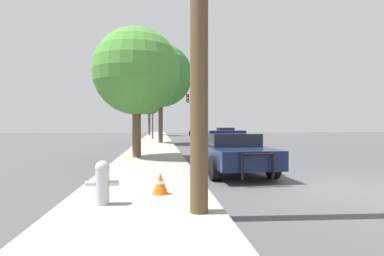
# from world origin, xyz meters

# --- Properties ---
(ground_plane) EXTENTS (110.00, 110.00, 0.00)m
(ground_plane) POSITION_xyz_m (0.00, 0.00, 0.00)
(ground_plane) COLOR #474749
(sidewalk_left) EXTENTS (3.00, 110.00, 0.13)m
(sidewalk_left) POSITION_xyz_m (-5.10, 0.00, 0.07)
(sidewalk_left) COLOR #99968C
(sidewalk_left) RESTS_ON ground_plane
(police_car) EXTENTS (2.22, 5.16, 1.41)m
(police_car) POSITION_xyz_m (-2.33, 3.15, 0.73)
(police_car) COLOR #141E3D
(police_car) RESTS_ON ground_plane
(fire_hydrant) EXTENTS (0.60, 0.26, 0.81)m
(fire_hydrant) POSITION_xyz_m (-5.78, -1.29, 0.56)
(fire_hydrant) COLOR #B7BCC1
(fire_hydrant) RESTS_ON sidewalk_left
(traffic_light) EXTENTS (3.99, 0.35, 4.94)m
(traffic_light) POSITION_xyz_m (-3.82, 25.09, 3.65)
(traffic_light) COLOR #424247
(traffic_light) RESTS_ON sidewalk_left
(car_background_distant) EXTENTS (1.98, 4.08, 1.49)m
(car_background_distant) POSITION_xyz_m (0.63, 36.18, 0.78)
(car_background_distant) COLOR #474C51
(car_background_distant) RESTS_ON ground_plane
(car_background_oncoming) EXTENTS (2.18, 4.19, 1.33)m
(car_background_oncoming) POSITION_xyz_m (2.12, 23.45, 0.72)
(car_background_oncoming) COLOR slate
(car_background_oncoming) RESTS_ON ground_plane
(tree_sidewalk_mid) EXTENTS (5.30, 5.30, 8.25)m
(tree_sidewalk_mid) POSITION_xyz_m (-4.61, 18.07, 5.72)
(tree_sidewalk_mid) COLOR #4C3823
(tree_sidewalk_mid) RESTS_ON sidewalk_left
(tree_sidewalk_near) EXTENTS (3.98, 3.98, 5.92)m
(tree_sidewalk_near) POSITION_xyz_m (-5.76, 6.93, 4.04)
(tree_sidewalk_near) COLOR brown
(tree_sidewalk_near) RESTS_ON sidewalk_left
(tree_sidewalk_far) EXTENTS (3.90, 3.90, 6.88)m
(tree_sidewalk_far) POSITION_xyz_m (-6.18, 37.59, 5.04)
(tree_sidewalk_far) COLOR brown
(tree_sidewalk_far) RESTS_ON sidewalk_left
(traffic_cone) EXTENTS (0.34, 0.34, 0.46)m
(traffic_cone) POSITION_xyz_m (-4.71, -0.57, 0.36)
(traffic_cone) COLOR orange
(traffic_cone) RESTS_ON sidewalk_left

